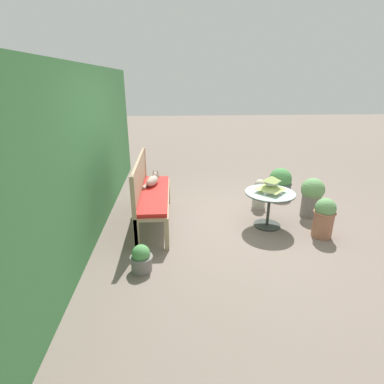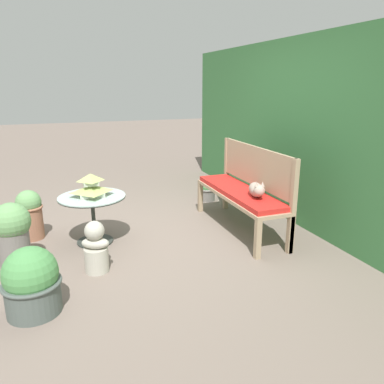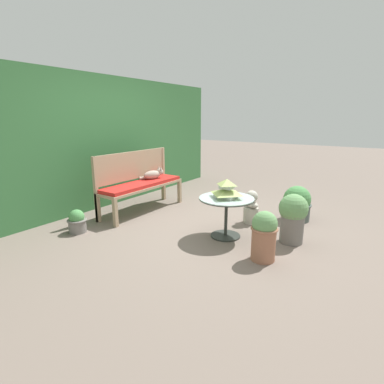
% 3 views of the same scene
% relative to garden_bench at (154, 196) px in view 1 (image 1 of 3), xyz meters
% --- Properties ---
extents(ground, '(30.00, 30.00, 0.00)m').
position_rel_garden_bench_xyz_m(ground, '(-0.05, -1.17, -0.45)').
color(ground, '#75665B').
extents(foliage_hedge_back, '(6.40, 0.84, 2.35)m').
position_rel_garden_bench_xyz_m(foliage_hedge_back, '(-0.05, 1.21, 0.72)').
color(foliage_hedge_back, '#38703D').
rests_on(foliage_hedge_back, ground).
extents(garden_bench, '(1.69, 0.46, 0.52)m').
position_rel_garden_bench_xyz_m(garden_bench, '(0.00, 0.00, 0.00)').
color(garden_bench, tan).
rests_on(garden_bench, ground).
extents(bench_backrest, '(1.69, 0.06, 1.04)m').
position_rel_garden_bench_xyz_m(bench_backrest, '(-0.00, 0.21, 0.30)').
color(bench_backrest, tan).
rests_on(bench_backrest, ground).
extents(cat, '(0.43, 0.29, 0.22)m').
position_rel_garden_bench_xyz_m(cat, '(0.34, 0.04, 0.15)').
color(cat, '#A89989').
rests_on(cat, garden_bench).
extents(patio_table, '(0.75, 0.75, 0.56)m').
position_rel_garden_bench_xyz_m(patio_table, '(-0.21, -1.76, -0.01)').
color(patio_table, '#2D332D').
rests_on(patio_table, ground).
extents(pagoda_birdhouse, '(0.36, 0.36, 0.26)m').
position_rel_garden_bench_xyz_m(pagoda_birdhouse, '(-0.21, -1.76, 0.22)').
color(pagoda_birdhouse, '#B2BCA8').
rests_on(pagoda_birdhouse, patio_table).
extents(garden_bust, '(0.25, 0.31, 0.52)m').
position_rel_garden_bench_xyz_m(garden_bust, '(0.51, -1.82, -0.21)').
color(garden_bust, '#B7B2A3').
rests_on(garden_bust, ground).
extents(potted_plant_bench_left, '(0.28, 0.28, 0.34)m').
position_rel_garden_bench_xyz_m(potted_plant_bench_left, '(-1.27, 0.10, -0.29)').
color(potted_plant_bench_left, slate).
rests_on(potted_plant_bench_left, ground).
extents(potted_plant_patio_mid, '(0.38, 0.38, 0.66)m').
position_rel_garden_bench_xyz_m(potted_plant_patio_mid, '(0.10, -2.57, -0.09)').
color(potted_plant_patio_mid, slate).
rests_on(potted_plant_patio_mid, ground).
extents(potted_plant_table_far, '(0.46, 0.46, 0.56)m').
position_rel_garden_bench_xyz_m(potted_plant_table_far, '(1.04, -2.37, -0.19)').
color(potted_plant_table_far, '#4C5651').
rests_on(potted_plant_table_far, ground).
extents(potted_plant_hedge_corner, '(0.31, 0.31, 0.59)m').
position_rel_garden_bench_xyz_m(potted_plant_hedge_corner, '(-0.60, -2.45, -0.14)').
color(potted_plant_hedge_corner, '#9E664C').
rests_on(potted_plant_hedge_corner, ground).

